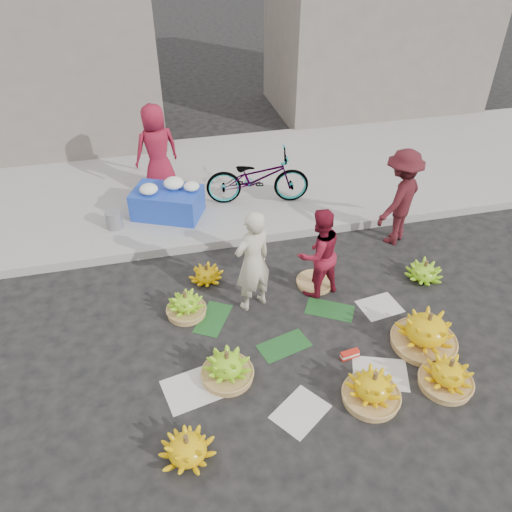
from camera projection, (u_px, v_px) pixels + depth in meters
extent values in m
plane|color=black|center=(287.00, 333.00, 6.53)|extent=(80.00, 80.00, 0.00)
cube|color=#989590|center=(250.00, 237.00, 8.20)|extent=(40.00, 0.25, 0.15)
cube|color=#989590|center=(226.00, 179.00, 9.85)|extent=(40.00, 4.00, 0.12)
cube|color=gray|center=(5.00, 51.00, 10.21)|extent=(6.00, 3.00, 4.00)
cube|color=gray|center=(381.00, 2.00, 11.90)|extent=(5.00, 3.00, 5.00)
cylinder|color=#AA7F47|center=(228.00, 375.00, 5.92)|extent=(0.61, 0.61, 0.09)
cylinder|color=#513920|center=(227.00, 356.00, 5.73)|extent=(0.05, 0.05, 0.12)
cylinder|color=#513920|center=(186.00, 440.00, 4.94)|extent=(0.05, 0.05, 0.12)
cylinder|color=#AA7F47|center=(371.00, 397.00, 5.66)|extent=(0.65, 0.65, 0.09)
cylinder|color=#513920|center=(375.00, 377.00, 5.46)|extent=(0.05, 0.05, 0.12)
cylinder|color=#AA7F47|center=(445.00, 383.00, 5.82)|extent=(0.61, 0.61, 0.09)
cylinder|color=#513920|center=(452.00, 364.00, 5.63)|extent=(0.05, 0.05, 0.12)
cylinder|color=#AA7F47|center=(423.00, 342.00, 6.35)|extent=(0.81, 0.81, 0.09)
cylinder|color=#513920|center=(430.00, 317.00, 6.09)|extent=(0.05, 0.05, 0.12)
cylinder|color=#513920|center=(426.00, 264.00, 7.28)|extent=(0.05, 0.05, 0.12)
cylinder|color=#AA7F47|center=(187.00, 311.00, 6.81)|extent=(0.52, 0.52, 0.09)
cylinder|color=#513920|center=(185.00, 296.00, 6.64)|extent=(0.05, 0.05, 0.12)
cylinder|color=#513920|center=(206.00, 268.00, 7.26)|extent=(0.05, 0.05, 0.12)
cylinder|color=#AA7F47|center=(315.00, 283.00, 7.32)|extent=(0.58, 0.58, 0.06)
cube|color=red|center=(350.00, 354.00, 6.16)|extent=(0.25, 0.11, 0.10)
imported|color=beige|center=(253.00, 262.00, 6.53)|extent=(0.65, 0.55, 1.51)
imported|color=maroon|center=(318.00, 253.00, 6.81)|extent=(0.77, 0.67, 1.35)
imported|color=maroon|center=(400.00, 198.00, 7.79)|extent=(1.18, 1.08, 1.59)
cube|color=#1B3BB4|center=(168.00, 203.00, 8.53)|extent=(1.32, 1.11, 0.47)
ellipsoid|color=white|center=(149.00, 190.00, 8.25)|extent=(0.30, 0.30, 0.17)
ellipsoid|color=white|center=(174.00, 183.00, 8.40)|extent=(0.34, 0.34, 0.19)
ellipsoid|color=white|center=(192.00, 187.00, 8.36)|extent=(0.26, 0.26, 0.14)
cylinder|color=slate|center=(114.00, 220.00, 8.26)|extent=(0.26, 0.26, 0.30)
imported|color=maroon|center=(157.00, 150.00, 8.89)|extent=(0.91, 0.72, 1.63)
imported|color=gray|center=(258.00, 177.00, 8.76)|extent=(0.92, 1.89, 0.95)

